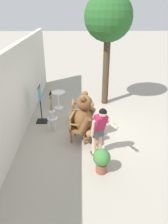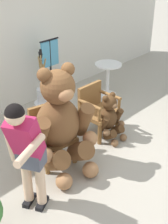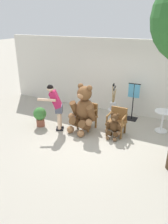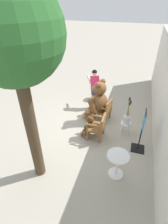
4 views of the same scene
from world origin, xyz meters
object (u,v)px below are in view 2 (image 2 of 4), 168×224
(wooden_chair_right, at_px, (97,109))
(person_visitor, at_px, (26,149))
(round_side_table, at_px, (108,76))
(teddy_bear_small, at_px, (110,118))
(wooden_chair_left, at_px, (51,133))
(teddy_bear_large, at_px, (61,122))
(brush_bucket, at_px, (43,92))
(white_stool, at_px, (44,107))
(clothing_display_stand, at_px, (51,72))

(wooden_chair_right, height_order, person_visitor, person_visitor)
(round_side_table, bearing_deg, wooden_chair_right, -147.63)
(teddy_bear_small, height_order, round_side_table, teddy_bear_small)
(wooden_chair_left, bearing_deg, wooden_chair_right, 0.09)
(wooden_chair_right, distance_m, teddy_bear_small, 0.29)
(teddy_bear_large, distance_m, brush_bucket, 1.27)
(wooden_chair_left, xyz_separation_m, teddy_bear_small, (1.02, -0.28, -0.06))
(teddy_bear_large, bearing_deg, round_side_table, 24.68)
(wooden_chair_right, xyz_separation_m, white_stool, (-0.45, 0.85, -0.11))
(white_stool, height_order, round_side_table, round_side_table)
(round_side_table, bearing_deg, brush_bucket, 178.69)
(teddy_bear_large, bearing_deg, teddy_bear_small, -1.20)
(round_side_table, xyz_separation_m, clothing_display_stand, (-1.12, 0.51, 0.27))
(person_visitor, bearing_deg, wooden_chair_left, 34.63)
(wooden_chair_left, xyz_separation_m, teddy_bear_large, (-0.03, -0.26, 0.31))
(teddy_bear_large, height_order, person_visitor, teddy_bear_large)
(person_visitor, bearing_deg, teddy_bear_small, 9.35)
(person_visitor, height_order, round_side_table, person_visitor)
(teddy_bear_small, relative_size, white_stool, 1.79)
(white_stool, xyz_separation_m, brush_bucket, (0.00, 0.00, 0.30))
(person_visitor, distance_m, clothing_display_stand, 2.80)
(wooden_chair_left, distance_m, round_side_table, 2.44)
(clothing_display_stand, bearing_deg, brush_bucket, -141.81)
(teddy_bear_small, distance_m, brush_bucket, 1.24)
(wooden_chair_left, relative_size, brush_bucket, 0.90)
(wooden_chair_left, bearing_deg, clothing_display_stand, 48.26)
(brush_bucket, distance_m, clothing_display_stand, 0.76)
(teddy_bear_small, bearing_deg, wooden_chair_left, 164.48)
(white_stool, xyz_separation_m, round_side_table, (1.72, -0.04, 0.09))
(white_stool, bearing_deg, brush_bucket, 56.68)
(person_visitor, bearing_deg, brush_bucket, 45.06)
(teddy_bear_small, height_order, brush_bucket, brush_bucket)
(wooden_chair_right, relative_size, person_visitor, 0.55)
(person_visitor, bearing_deg, white_stool, 45.05)
(wooden_chair_left, bearing_deg, round_side_table, 19.39)
(wooden_chair_right, distance_m, teddy_bear_large, 1.13)
(wooden_chair_left, xyz_separation_m, brush_bucket, (0.58, 0.85, 0.19))
(white_stool, height_order, clothing_display_stand, clothing_display_stand)
(white_stool, distance_m, brush_bucket, 0.30)
(brush_bucket, distance_m, round_side_table, 1.73)
(wooden_chair_left, distance_m, clothing_display_stand, 1.79)
(clothing_display_stand, bearing_deg, white_stool, -141.77)
(wooden_chair_right, bearing_deg, clothing_display_stand, 83.42)
(clothing_display_stand, bearing_deg, teddy_bear_large, -127.40)
(teddy_bear_large, relative_size, person_visitor, 1.01)
(person_visitor, relative_size, clothing_display_stand, 1.14)
(teddy_bear_small, bearing_deg, person_visitor, -170.65)
(wooden_chair_left, relative_size, clothing_display_stand, 0.63)
(teddy_bear_large, relative_size, round_side_table, 2.18)
(teddy_bear_large, relative_size, white_stool, 3.41)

